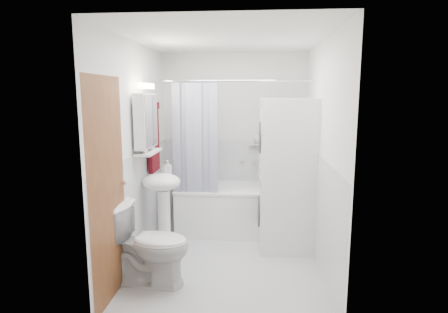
# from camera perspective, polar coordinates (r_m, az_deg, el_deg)

# --- Properties ---
(floor) EXTENTS (2.60, 2.60, 0.00)m
(floor) POSITION_cam_1_polar(r_m,az_deg,el_deg) (4.37, 0.43, -15.42)
(floor) COLOR #B8B9BD
(floor) RESTS_ON ground
(room_walls) EXTENTS (2.60, 2.60, 2.60)m
(room_walls) POSITION_cam_1_polar(r_m,az_deg,el_deg) (3.98, 0.46, 4.37)
(room_walls) COLOR white
(room_walls) RESTS_ON ground
(wainscot) EXTENTS (1.98, 2.58, 2.58)m
(wainscot) POSITION_cam_1_polar(r_m,az_deg,el_deg) (4.44, 0.72, -6.77)
(wainscot) COLOR white
(wainscot) RESTS_ON ground
(door) EXTENTS (0.05, 2.00, 2.00)m
(door) POSITION_cam_1_polar(r_m,az_deg,el_deg) (3.72, -14.99, -3.92)
(door) COLOR brown
(door) RESTS_ON ground
(bathtub) EXTENTS (1.62, 0.77, 0.62)m
(bathtub) POSITION_cam_1_polar(r_m,az_deg,el_deg) (5.11, 2.10, -7.63)
(bathtub) COLOR white
(bathtub) RESTS_ON ground
(tub_spout) EXTENTS (0.04, 0.12, 0.04)m
(tub_spout) POSITION_cam_1_polar(r_m,az_deg,el_deg) (5.28, 4.46, -0.42)
(tub_spout) COLOR silver
(tub_spout) RESTS_ON room_walls
(curtain_rod) EXTENTS (1.80, 0.02, 0.02)m
(curtain_rod) POSITION_cam_1_polar(r_m,az_deg,el_deg) (4.56, 2.04, 11.47)
(curtain_rod) COLOR silver
(curtain_rod) RESTS_ON room_walls
(shower_curtain) EXTENTS (0.55, 0.02, 1.45)m
(shower_curtain) POSITION_cam_1_polar(r_m,az_deg,el_deg) (4.65, -4.48, 2.14)
(shower_curtain) COLOR #141D47
(shower_curtain) RESTS_ON curtain_rod
(sink) EXTENTS (0.44, 0.37, 1.04)m
(sink) POSITION_cam_1_polar(r_m,az_deg,el_deg) (4.37, -9.37, -5.73)
(sink) COLOR white
(sink) RESTS_ON ground
(medicine_cabinet) EXTENTS (0.13, 0.50, 0.71)m
(medicine_cabinet) POSITION_cam_1_polar(r_m,az_deg,el_deg) (4.24, -11.80, 5.54)
(medicine_cabinet) COLOR white
(medicine_cabinet) RESTS_ON room_walls
(shelf) EXTENTS (0.18, 0.54, 0.02)m
(shelf) POSITION_cam_1_polar(r_m,az_deg,el_deg) (4.27, -11.44, 0.65)
(shelf) COLOR silver
(shelf) RESTS_ON room_walls
(shower_caddy) EXTENTS (0.22, 0.06, 0.02)m
(shower_caddy) POSITION_cam_1_polar(r_m,az_deg,el_deg) (5.24, 5.04, 1.86)
(shower_caddy) COLOR silver
(shower_caddy) RESTS_ON room_walls
(towel) EXTENTS (0.07, 0.36, 0.86)m
(towel) POSITION_cam_1_polar(r_m,az_deg,el_deg) (4.66, -10.68, 3.07)
(towel) COLOR #5E0D13
(towel) RESTS_ON room_walls
(washer_dryer) EXTENTS (0.66, 0.65, 1.79)m
(washer_dryer) POSITION_cam_1_polar(r_m,az_deg,el_deg) (4.50, 9.49, -2.75)
(washer_dryer) COLOR white
(washer_dryer) RESTS_ON ground
(toilet) EXTENTS (0.85, 0.53, 0.79)m
(toilet) POSITION_cam_1_polar(r_m,az_deg,el_deg) (3.81, -11.38, -13.00)
(toilet) COLOR white
(toilet) RESTS_ON ground
(soap_pump) EXTENTS (0.08, 0.17, 0.08)m
(soap_pump) POSITION_cam_1_polar(r_m,az_deg,el_deg) (4.41, -8.55, -2.28)
(soap_pump) COLOR gray
(soap_pump) RESTS_ON sink
(shelf_bottle) EXTENTS (0.07, 0.18, 0.07)m
(shelf_bottle) POSITION_cam_1_polar(r_m,az_deg,el_deg) (4.12, -12.03, 0.99)
(shelf_bottle) COLOR gray
(shelf_bottle) RESTS_ON shelf
(shelf_cup) EXTENTS (0.10, 0.09, 0.10)m
(shelf_cup) POSITION_cam_1_polar(r_m,az_deg,el_deg) (4.38, -11.04, 1.71)
(shelf_cup) COLOR gray
(shelf_cup) RESTS_ON shelf
(shampoo_a) EXTENTS (0.13, 0.17, 0.13)m
(shampoo_a) POSITION_cam_1_polar(r_m,az_deg,el_deg) (5.23, 5.28, 2.69)
(shampoo_a) COLOR gray
(shampoo_a) RESTS_ON shower_caddy
(shampoo_b) EXTENTS (0.08, 0.21, 0.08)m
(shampoo_b) POSITION_cam_1_polar(r_m,az_deg,el_deg) (5.24, 6.59, 2.39)
(shampoo_b) COLOR #2A2FAA
(shampoo_b) RESTS_ON shower_caddy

